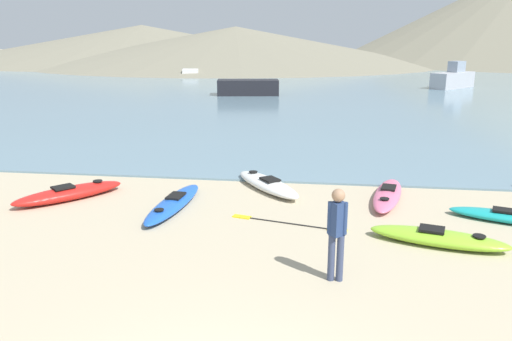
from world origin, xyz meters
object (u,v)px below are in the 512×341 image
(kayak_on_sand_6, at_px, (388,195))
(moored_boat_1, at_px, (453,79))
(loose_paddle, at_px, (288,223))
(kayak_on_sand_1, at_px, (509,217))
(kayak_on_sand_0, at_px, (69,193))
(moored_boat_3, at_px, (191,72))
(moored_boat_4, at_px, (248,87))
(kayak_on_sand_3, at_px, (267,184))
(person_near_foreground, at_px, (337,229))
(kayak_on_sand_2, at_px, (438,238))
(kayak_on_sand_5, at_px, (174,203))

(kayak_on_sand_6, xyz_separation_m, moored_boat_1, (9.23, 32.84, 0.72))
(loose_paddle, bearing_deg, kayak_on_sand_6, 40.89)
(kayak_on_sand_1, xyz_separation_m, loose_paddle, (-5.16, -0.84, -0.11))
(kayak_on_sand_0, bearing_deg, moored_boat_3, 101.11)
(kayak_on_sand_1, height_order, moored_boat_4, moored_boat_4)
(kayak_on_sand_3, xyz_separation_m, person_near_foreground, (1.84, -5.36, 0.81))
(kayak_on_sand_0, distance_m, kayak_on_sand_2, 9.35)
(kayak_on_sand_5, xyz_separation_m, moored_boat_4, (-2.11, 26.15, 0.51))
(kayak_on_sand_2, height_order, moored_boat_1, moored_boat_1)
(kayak_on_sand_0, relative_size, kayak_on_sand_6, 0.87)
(person_near_foreground, xyz_separation_m, moored_boat_3, (-16.07, 49.89, -0.52))
(kayak_on_sand_2, xyz_separation_m, moored_boat_3, (-18.24, 47.99, 0.30))
(kayak_on_sand_1, distance_m, moored_boat_4, 28.00)
(kayak_on_sand_3, height_order, loose_paddle, kayak_on_sand_3)
(kayak_on_sand_3, bearing_deg, kayak_on_sand_5, -138.64)
(kayak_on_sand_1, height_order, kayak_on_sand_3, kayak_on_sand_3)
(kayak_on_sand_5, relative_size, kayak_on_sand_6, 1.07)
(kayak_on_sand_3, bearing_deg, moored_boat_1, 68.82)
(kayak_on_sand_0, bearing_deg, kayak_on_sand_6, 7.71)
(kayak_on_sand_1, height_order, moored_boat_3, moored_boat_3)
(kayak_on_sand_1, bearing_deg, moored_boat_4, 111.47)
(kayak_on_sand_0, bearing_deg, moored_boat_4, 88.08)
(kayak_on_sand_0, bearing_deg, person_near_foreground, -28.01)
(kayak_on_sand_1, distance_m, moored_boat_3, 50.56)
(kayak_on_sand_1, bearing_deg, kayak_on_sand_6, 153.16)
(kayak_on_sand_0, xyz_separation_m, kayak_on_sand_1, (11.12, -0.19, -0.05))
(kayak_on_sand_2, bearing_deg, person_near_foreground, -138.62)
(moored_boat_3, bearing_deg, kayak_on_sand_1, -66.47)
(moored_boat_4, bearing_deg, kayak_on_sand_3, -79.94)
(kayak_on_sand_2, distance_m, person_near_foreground, 3.00)
(loose_paddle, bearing_deg, moored_boat_4, 100.71)
(kayak_on_sand_3, bearing_deg, person_near_foreground, -71.08)
(kayak_on_sand_6, height_order, moored_boat_4, moored_boat_4)
(kayak_on_sand_3, xyz_separation_m, kayak_on_sand_6, (3.31, -0.49, -0.02))
(kayak_on_sand_0, distance_m, loose_paddle, 6.05)
(kayak_on_sand_1, xyz_separation_m, kayak_on_sand_2, (-1.95, -1.63, 0.03))
(kayak_on_sand_1, distance_m, person_near_foreground, 5.49)
(kayak_on_sand_5, height_order, moored_boat_3, moored_boat_3)
(kayak_on_sand_5, bearing_deg, moored_boat_3, 104.54)
(kayak_on_sand_2, relative_size, kayak_on_sand_6, 0.92)
(kayak_on_sand_1, xyz_separation_m, kayak_on_sand_6, (-2.64, 1.34, 0.02))
(moored_boat_3, bearing_deg, kayak_on_sand_5, -75.46)
(kayak_on_sand_2, xyz_separation_m, kayak_on_sand_5, (-6.19, 1.53, -0.03))
(kayak_on_sand_2, height_order, loose_paddle, kayak_on_sand_2)
(kayak_on_sand_1, bearing_deg, kayak_on_sand_2, -140.08)
(moored_boat_1, bearing_deg, moored_boat_3, 155.54)
(kayak_on_sand_3, xyz_separation_m, moored_boat_4, (-4.30, 24.23, 0.47))
(kayak_on_sand_6, xyz_separation_m, moored_boat_3, (-17.54, 45.02, 0.32))
(kayak_on_sand_0, xyz_separation_m, person_near_foreground, (7.01, -3.73, 0.80))
(kayak_on_sand_0, xyz_separation_m, kayak_on_sand_6, (8.48, 1.15, -0.04))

